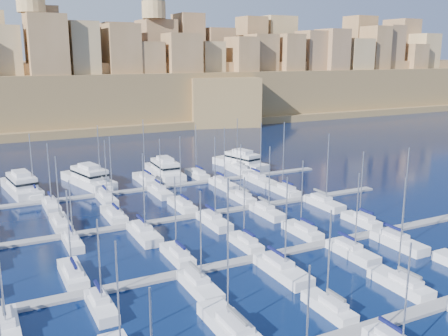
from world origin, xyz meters
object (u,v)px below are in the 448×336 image
motor_yacht_b (89,178)px  motor_yacht_c (165,170)px  sailboat_4 (401,284)px  motor_yacht_d (241,162)px  sailboat_2 (231,327)px  motor_yacht_a (22,185)px

motor_yacht_b → motor_yacht_c: bearing=-1.1°
sailboat_4 → motor_yacht_d: size_ratio=0.84×
motor_yacht_d → sailboat_2: bearing=-119.7°
motor_yacht_c → motor_yacht_d: size_ratio=0.99×
motor_yacht_c → sailboat_4: bearing=-85.3°
sailboat_2 → motor_yacht_c: 72.06m
sailboat_2 → motor_yacht_a: bearing=101.6°
motor_yacht_d → motor_yacht_c: bearing=179.6°
sailboat_2 → motor_yacht_d: sailboat_2 is taller
motor_yacht_a → motor_yacht_c: 32.70m
motor_yacht_a → motor_yacht_b: (14.38, 0.39, 0.00)m
motor_yacht_d → sailboat_4: bearing=-102.4°
sailboat_4 → motor_yacht_c: 70.62m
motor_yacht_a → sailboat_4: bearing=-61.3°
sailboat_2 → motor_yacht_d: (39.64, 69.52, 0.94)m
motor_yacht_a → motor_yacht_d: bearing=-0.1°
motor_yacht_b → motor_yacht_a: bearing=-178.5°
sailboat_4 → motor_yacht_d: sailboat_4 is taller
sailboat_4 → motor_yacht_b: 74.72m
motor_yacht_b → motor_yacht_c: 18.32m
sailboat_2 → motor_yacht_b: size_ratio=0.93×
sailboat_2 → sailboat_4: 24.16m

